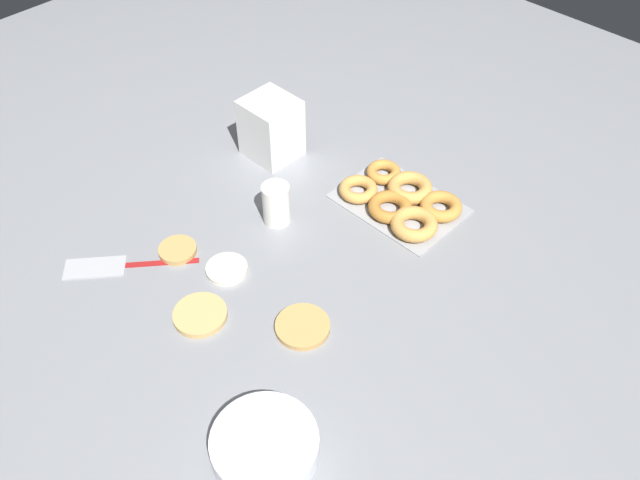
# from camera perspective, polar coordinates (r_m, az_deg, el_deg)

# --- Properties ---
(ground_plane) EXTENTS (3.00, 3.00, 0.00)m
(ground_plane) POSITION_cam_1_polar(r_m,az_deg,el_deg) (1.48, -4.06, -3.08)
(ground_plane) COLOR gray
(pancake_0) EXTENTS (0.11, 0.11, 0.01)m
(pancake_0) POSITION_cam_1_polar(r_m,az_deg,el_deg) (1.42, -10.06, -6.22)
(pancake_0) COLOR tan
(pancake_0) RESTS_ON ground_plane
(pancake_1) EXTENTS (0.09, 0.09, 0.01)m
(pancake_1) POSITION_cam_1_polar(r_m,az_deg,el_deg) (1.50, -7.86, -2.44)
(pancake_1) COLOR silver
(pancake_1) RESTS_ON ground_plane
(pancake_2) EXTENTS (0.09, 0.09, 0.01)m
(pancake_2) POSITION_cam_1_polar(r_m,az_deg,el_deg) (1.55, -11.90, -0.84)
(pancake_2) COLOR tan
(pancake_2) RESTS_ON ground_plane
(pancake_3) EXTENTS (0.11, 0.11, 0.01)m
(pancake_3) POSITION_cam_1_polar(r_m,az_deg,el_deg) (1.38, -1.48, -7.30)
(pancake_3) COLOR tan
(pancake_3) RESTS_ON ground_plane
(donut_tray) EXTENTS (0.29, 0.21, 0.04)m
(donut_tray) POSITION_cam_1_polar(r_m,az_deg,el_deg) (1.63, 6.90, 3.32)
(donut_tray) COLOR #93969B
(donut_tray) RESTS_ON ground_plane
(batter_bowl) EXTENTS (0.19, 0.19, 0.05)m
(batter_bowl) POSITION_cam_1_polar(r_m,az_deg,el_deg) (1.23, -4.67, -16.91)
(batter_bowl) COLOR white
(batter_bowl) RESTS_ON ground_plane
(container_stack) EXTENTS (0.13, 0.12, 0.16)m
(container_stack) POSITION_cam_1_polar(r_m,az_deg,el_deg) (1.75, -4.14, 9.40)
(container_stack) COLOR white
(container_stack) RESTS_ON ground_plane
(paper_cup) EXTENTS (0.06, 0.06, 0.10)m
(paper_cup) POSITION_cam_1_polar(r_m,az_deg,el_deg) (1.57, -3.71, 3.06)
(paper_cup) COLOR white
(paper_cup) RESTS_ON ground_plane
(spatula) EXTENTS (0.22, 0.25, 0.01)m
(spatula) POSITION_cam_1_polar(r_m,az_deg,el_deg) (1.56, -17.29, -2.11)
(spatula) COLOR maroon
(spatula) RESTS_ON ground_plane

